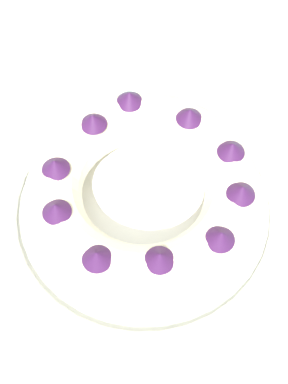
% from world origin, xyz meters
% --- Properties ---
extents(ground_plane, '(8.00, 8.00, 0.00)m').
position_xyz_m(ground_plane, '(0.00, 0.00, 0.00)').
color(ground_plane, '#4C4742').
extents(dining_table, '(1.58, 1.28, 0.74)m').
position_xyz_m(dining_table, '(0.00, 0.00, 0.68)').
color(dining_table, silver).
rests_on(dining_table, ground_plane).
extents(serving_dish, '(0.34, 0.34, 0.03)m').
position_xyz_m(serving_dish, '(-0.03, -0.00, 0.76)').
color(serving_dish, white).
rests_on(serving_dish, dining_table).
extents(bundt_cake, '(0.28, 0.28, 0.08)m').
position_xyz_m(bundt_cake, '(-0.03, -0.00, 0.81)').
color(bundt_cake, beige).
rests_on(bundt_cake, serving_dish).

